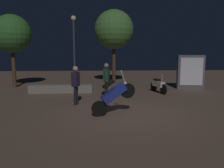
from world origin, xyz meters
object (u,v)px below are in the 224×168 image
Objects in this scene: motorcycle_blue_foreground at (114,95)px; streetlamp_near at (74,41)px; person_bystander_far at (106,78)px; person_rider_beside at (76,82)px; motorcycle_white_parked_left at (158,85)px; kiosk_billboard at (190,72)px.

streetlamp_near is (-2.24, 8.39, 2.32)m from motorcycle_blue_foreground.
motorcycle_blue_foreground is 2.94m from person_bystander_far.
motorcycle_blue_foreground is 0.97× the size of person_rider_beside.
streetlamp_near is (-5.08, 3.98, 2.63)m from motorcycle_white_parked_left.
motorcycle_white_parked_left is (2.83, 4.41, -0.31)m from motorcycle_blue_foreground.
motorcycle_white_parked_left is 0.93× the size of person_bystander_far.
streetlamp_near reaches higher than motorcycle_blue_foreground.
person_bystander_far is (-0.15, 2.92, 0.31)m from motorcycle_blue_foreground.
motorcycle_white_parked_left is at bearing 53.18° from person_rider_beside.
motorcycle_white_parked_left is 3.39m from person_bystander_far.
motorcycle_white_parked_left is 0.34× the size of streetlamp_near.
streetlamp_near is at bearing 87.82° from motorcycle_blue_foreground.
person_rider_beside is (-1.52, 1.71, 0.26)m from motorcycle_blue_foreground.
kiosk_billboard is at bearing 45.27° from person_bystander_far.
person_bystander_far is at bearing 75.83° from motorcycle_blue_foreground.
motorcycle_blue_foreground is at bearing 56.40° from kiosk_billboard.
streetlamp_near is 2.28× the size of kiosk_billboard.
person_rider_beside is 7.79m from kiosk_billboard.
streetlamp_near is at bearing -11.34° from kiosk_billboard.
person_rider_beside is at bearing -73.11° from motorcycle_white_parked_left.
kiosk_billboard is (2.34, 1.27, 0.61)m from motorcycle_white_parked_left.
motorcycle_blue_foreground reaches higher than motorcycle_white_parked_left.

